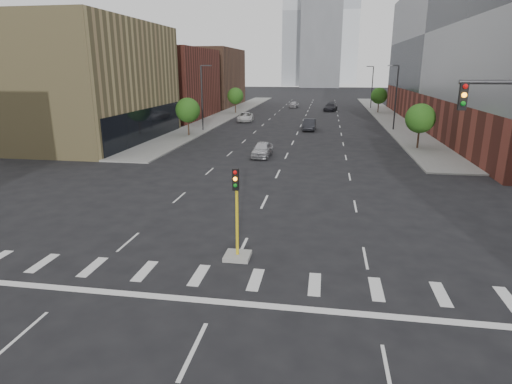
% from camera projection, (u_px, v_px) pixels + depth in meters
% --- Properties ---
extents(sidewalk_left_far, '(5.00, 92.00, 0.15)m').
position_uv_depth(sidewalk_left_far, '(230.00, 113.00, 84.20)').
color(sidewalk_left_far, gray).
rests_on(sidewalk_left_far, ground).
extents(sidewalk_right_far, '(5.00, 92.00, 0.15)m').
position_uv_depth(sidewalk_right_far, '(387.00, 116.00, 79.56)').
color(sidewalk_right_far, gray).
rests_on(sidewalk_right_far, ground).
extents(building_left_mid, '(20.00, 24.00, 14.00)m').
position_uv_depth(building_left_mid, '(67.00, 82.00, 51.98)').
color(building_left_mid, tan).
rests_on(building_left_mid, ground).
extents(building_left_far_a, '(20.00, 22.00, 12.00)m').
position_uv_depth(building_left_far_a, '(151.00, 83.00, 76.89)').
color(building_left_far_a, brown).
rests_on(building_left_far_a, ground).
extents(building_left_far_b, '(20.00, 24.00, 13.00)m').
position_uv_depth(building_left_far_b, '(194.00, 77.00, 101.40)').
color(building_left_far_b, brown).
rests_on(building_left_far_b, ground).
extents(building_right_main, '(24.00, 70.00, 22.00)m').
position_uv_depth(building_right_main, '(511.00, 51.00, 61.00)').
color(building_right_main, brown).
rests_on(building_right_main, ground).
extents(tower_left, '(22.00, 22.00, 70.00)m').
position_uv_depth(tower_left, '(307.00, 13.00, 211.73)').
color(tower_left, '#B2B7BC').
rests_on(tower_left, ground).
extents(tower_right, '(20.00, 20.00, 80.00)m').
position_uv_depth(tower_right, '(342.00, 11.00, 245.46)').
color(tower_right, '#B2B7BC').
rests_on(tower_right, ground).
extents(tower_mid, '(18.00, 18.00, 44.00)m').
position_uv_depth(tower_mid, '(321.00, 38.00, 195.17)').
color(tower_mid, slate).
rests_on(tower_mid, ground).
extents(median_traffic_signal, '(1.20, 1.20, 4.40)m').
position_uv_depth(median_traffic_signal, '(237.00, 239.00, 20.00)').
color(median_traffic_signal, '#999993').
rests_on(median_traffic_signal, ground).
extents(streetlight_right_a, '(1.60, 0.22, 9.07)m').
position_uv_depth(streetlight_right_a, '(396.00, 95.00, 60.42)').
color(streetlight_right_a, '#2D2D30').
rests_on(streetlight_right_a, ground).
extents(streetlight_right_b, '(1.60, 0.22, 9.07)m').
position_uv_depth(streetlight_right_b, '(372.00, 85.00, 93.59)').
color(streetlight_right_b, '#2D2D30').
rests_on(streetlight_right_b, ground).
extents(streetlight_left, '(1.60, 0.22, 9.07)m').
position_uv_depth(streetlight_left, '(202.00, 95.00, 59.83)').
color(streetlight_left, '#2D2D30').
rests_on(streetlight_left, ground).
extents(tree_left_near, '(3.20, 3.20, 4.85)m').
position_uv_depth(tree_left_near, '(188.00, 110.00, 55.63)').
color(tree_left_near, '#382619').
rests_on(tree_left_near, ground).
extents(tree_left_far, '(3.20, 3.20, 4.85)m').
position_uv_depth(tree_left_far, '(235.00, 96.00, 84.06)').
color(tree_left_far, '#382619').
rests_on(tree_left_far, ground).
extents(tree_right_near, '(3.20, 3.20, 4.85)m').
position_uv_depth(tree_right_near, '(420.00, 118.00, 46.56)').
color(tree_right_near, '#382619').
rests_on(tree_right_near, ground).
extents(tree_right_far, '(3.20, 3.20, 4.85)m').
position_uv_depth(tree_right_far, '(379.00, 96.00, 84.47)').
color(tree_right_far, '#382619').
rests_on(tree_right_far, ground).
extents(car_near_left, '(1.94, 4.48, 1.50)m').
position_uv_depth(car_near_left, '(262.00, 149.00, 43.25)').
color(car_near_left, '#B6B6BB').
rests_on(car_near_left, ground).
extents(car_mid_right, '(1.77, 4.91, 1.61)m').
position_uv_depth(car_mid_right, '(309.00, 125.00, 61.65)').
color(car_mid_right, black).
rests_on(car_mid_right, ground).
extents(car_far_left, '(3.06, 5.63, 1.50)m').
position_uv_depth(car_far_left, '(245.00, 117.00, 71.92)').
color(car_far_left, silver).
rests_on(car_far_left, ground).
extents(car_deep_right, '(3.14, 5.95, 1.64)m').
position_uv_depth(car_deep_right, '(331.00, 107.00, 89.10)').
color(car_deep_right, black).
rests_on(car_deep_right, ground).
extents(car_distant, '(2.28, 4.44, 1.45)m').
position_uv_depth(car_distant, '(294.00, 104.00, 96.80)').
color(car_distant, '#A7A6AB').
rests_on(car_distant, ground).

